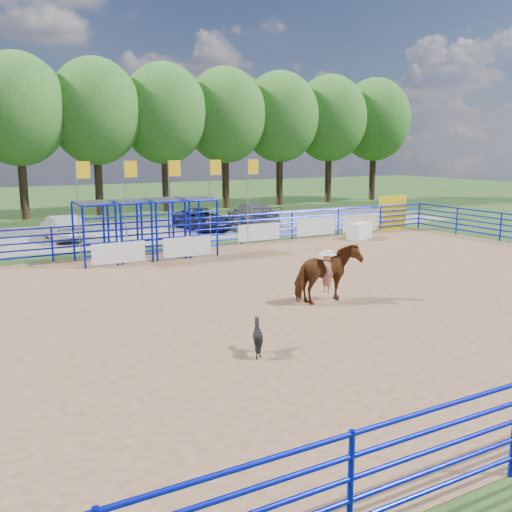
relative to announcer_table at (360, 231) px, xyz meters
name	(u,v)px	position (x,y,z in m)	size (l,w,h in m)	color
ground	(303,297)	(-9.23, -8.45, -0.43)	(120.00, 120.00, 0.00)	#335221
arena_dirt	(303,297)	(-9.23, -8.45, -0.42)	(30.00, 20.00, 0.02)	#996F4C
gravel_strip	(139,231)	(-9.23, 8.55, -0.43)	(40.00, 10.00, 0.01)	gray
announcer_table	(360,231)	(0.00, 0.00, 0.00)	(1.54, 0.72, 0.82)	silver
horse_and_rider	(327,273)	(-8.97, -9.39, 0.53)	(2.20, 1.11, 2.25)	#5B2F12
calf	(257,337)	(-13.02, -12.22, -0.01)	(0.65, 0.73, 0.81)	black
car_b	(62,227)	(-13.76, 7.25, 0.24)	(1.39, 3.99, 1.32)	#93959B
car_c	(203,219)	(-5.81, 7.26, 0.20)	(2.05, 4.44, 1.23)	#161938
car_d	(253,215)	(-2.77, 6.61, 0.33)	(2.11, 5.20, 1.51)	#58585A
perimeter_fence	(303,275)	(-9.23, -8.45, 0.32)	(30.10, 20.10, 1.50)	#0813BB
chute_assembly	(154,229)	(-11.13, 0.39, 0.83)	(19.32, 2.41, 4.20)	#0813BB
treeline	(95,106)	(-9.23, 17.55, 7.10)	(56.40, 6.40, 11.24)	#3F2B19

